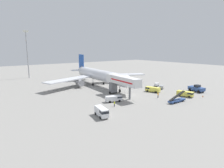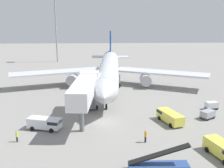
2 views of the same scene
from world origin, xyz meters
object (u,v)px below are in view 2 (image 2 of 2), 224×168
object	(u,v)px
service_van_outer_left	(224,150)
service_van_far_center	(170,116)
baggage_cart_rear_right	(212,105)
apron_light_mast	(55,16)
jet_bridge	(85,89)
airplane_at_gate	(109,70)
belt_loader_truck	(159,165)
service_van_near_left	(45,123)
ground_crew_worker_foreground	(17,136)
ground_crew_worker_midground	(145,136)
baggage_cart_mid_left	(208,114)

from	to	relation	value
service_van_outer_left	service_van_far_center	xyz separation A→B (m)	(-3.67, 11.78, -0.00)
baggage_cart_rear_right	apron_light_mast	world-z (taller)	apron_light_mast
jet_bridge	airplane_at_gate	bearing A→B (deg)	77.43
airplane_at_gate	belt_loader_truck	size ratio (longest dim) A/B	7.23
baggage_cart_rear_right	service_van_near_left	bearing A→B (deg)	-164.92
belt_loader_truck	baggage_cart_rear_right	xyz separation A→B (m)	(14.71, 20.35, 0.04)
service_van_outer_left	baggage_cart_rear_right	size ratio (longest dim) A/B	2.38
ground_crew_worker_foreground	apron_light_mast	world-z (taller)	apron_light_mast
airplane_at_gate	ground_crew_worker_foreground	bearing A→B (deg)	-115.49
jet_bridge	service_van_outer_left	xyz separation A→B (m)	(17.54, -13.89, -4.28)
jet_bridge	apron_light_mast	world-z (taller)	apron_light_mast
baggage_cart_rear_right	ground_crew_worker_foreground	bearing A→B (deg)	-159.65
baggage_cart_rear_right	ground_crew_worker_midground	bearing A→B (deg)	-138.55
baggage_cart_mid_left	ground_crew_worker_foreground	xyz separation A→B (m)	(-30.12, -7.44, 0.07)
service_van_outer_left	baggage_cart_mid_left	size ratio (longest dim) A/B	2.04
jet_bridge	ground_crew_worker_midground	xyz separation A→B (m)	(8.62, -9.21, -4.38)
baggage_cart_mid_left	apron_light_mast	xyz separation A→B (m)	(-35.24, 64.69, 17.17)
belt_loader_truck	ground_crew_worker_foreground	world-z (taller)	belt_loader_truck
airplane_at_gate	service_van_outer_left	xyz separation A→B (m)	(12.85, -34.92, -3.56)
jet_bridge	service_van_far_center	xyz separation A→B (m)	(13.87, -2.10, -4.28)
jet_bridge	apron_light_mast	xyz separation A→B (m)	(-14.36, 63.95, 12.62)
service_van_far_center	apron_light_mast	xyz separation A→B (m)	(-28.23, 66.06, 16.90)
baggage_cart_mid_left	ground_crew_worker_foreground	distance (m)	31.02
service_van_outer_left	service_van_far_center	bearing A→B (deg)	107.30
airplane_at_gate	belt_loader_truck	bearing A→B (deg)	-83.64
belt_loader_truck	service_van_near_left	xyz separation A→B (m)	(-14.97, 12.36, 0.30)
service_van_outer_left	ground_crew_worker_midground	distance (m)	10.07
baggage_cart_mid_left	apron_light_mast	distance (m)	75.64
baggage_cart_rear_right	baggage_cart_mid_left	bearing A→B (deg)	-119.60
jet_bridge	ground_crew_worker_midground	size ratio (longest dim) A/B	9.11
airplane_at_gate	service_van_near_left	world-z (taller)	airplane_at_gate
jet_bridge	service_van_near_left	world-z (taller)	jet_bridge
airplane_at_gate	baggage_cart_mid_left	xyz separation A→B (m)	(16.19, -21.77, -3.82)
baggage_cart_mid_left	apron_light_mast	world-z (taller)	apron_light_mast
service_van_far_center	baggage_cart_rear_right	world-z (taller)	service_van_far_center
airplane_at_gate	ground_crew_worker_midground	world-z (taller)	airplane_at_gate
jet_bridge	belt_loader_truck	world-z (taller)	jet_bridge
baggage_cart_mid_left	apron_light_mast	size ratio (longest dim) A/B	0.11
service_van_near_left	baggage_cart_mid_left	xyz separation A→B (m)	(26.99, 3.27, -0.27)
service_van_far_center	ground_crew_worker_midground	size ratio (longest dim) A/B	3.20
baggage_cart_mid_left	ground_crew_worker_foreground	world-z (taller)	ground_crew_worker_foreground
apron_light_mast	baggage_cart_rear_right	bearing A→B (deg)	-57.69
airplane_at_gate	service_van_outer_left	distance (m)	37.38
service_van_near_left	baggage_cart_rear_right	size ratio (longest dim) A/B	2.23
belt_loader_truck	service_van_far_center	xyz separation A→B (m)	(5.01, 14.25, 0.30)
baggage_cart_rear_right	ground_crew_worker_foreground	xyz separation A→B (m)	(-32.80, -12.17, 0.06)
jet_bridge	baggage_cart_rear_right	size ratio (longest dim) A/B	6.81
ground_crew_worker_foreground	service_van_far_center	bearing A→B (deg)	14.72
ground_crew_worker_midground	service_van_outer_left	bearing A→B (deg)	-27.67
baggage_cart_mid_left	ground_crew_worker_midground	distance (m)	14.91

